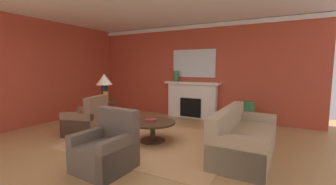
% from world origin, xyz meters
% --- Properties ---
extents(ground_plane, '(8.99, 8.99, 0.00)m').
position_xyz_m(ground_plane, '(0.00, 0.00, 0.00)').
color(ground_plane, tan).
extents(wall_fireplace, '(7.52, 0.12, 2.98)m').
position_xyz_m(wall_fireplace, '(0.00, 2.96, 1.49)').
color(wall_fireplace, '#B7422D').
rests_on(wall_fireplace, ground_plane).
extents(wall_window, '(0.12, 6.40, 2.98)m').
position_xyz_m(wall_window, '(-3.52, 0.30, 1.49)').
color(wall_window, '#B7422D').
rests_on(wall_window, ground_plane).
extents(ceiling_panel, '(7.52, 6.40, 0.06)m').
position_xyz_m(ceiling_panel, '(0.00, 0.30, 3.01)').
color(ceiling_panel, white).
extents(crown_moulding, '(7.52, 0.08, 0.12)m').
position_xyz_m(crown_moulding, '(0.00, 2.88, 2.90)').
color(crown_moulding, white).
extents(area_rug, '(3.36, 2.68, 0.01)m').
position_xyz_m(area_rug, '(0.20, 0.17, 0.01)').
color(area_rug, tan).
rests_on(area_rug, ground_plane).
extents(fireplace, '(1.80, 0.35, 1.16)m').
position_xyz_m(fireplace, '(0.09, 2.75, 0.55)').
color(fireplace, white).
rests_on(fireplace, ground_plane).
extents(mantel_mirror, '(1.43, 0.04, 0.88)m').
position_xyz_m(mantel_mirror, '(0.09, 2.87, 1.75)').
color(mantel_mirror, silver).
extents(sofa, '(0.94, 2.12, 0.85)m').
position_xyz_m(sofa, '(2.09, 0.34, 0.30)').
color(sofa, tan).
rests_on(sofa, ground_plane).
extents(armchair_near_window, '(0.97, 0.97, 0.95)m').
position_xyz_m(armchair_near_window, '(-1.48, -0.15, 0.31)').
color(armchair_near_window, brown).
rests_on(armchair_near_window, ground_plane).
extents(armchair_facing_fireplace, '(0.85, 0.85, 0.95)m').
position_xyz_m(armchair_facing_fireplace, '(0.25, -1.32, 0.31)').
color(armchair_facing_fireplace, brown).
rests_on(armchair_facing_fireplace, ground_plane).
extents(coffee_table, '(1.00, 1.00, 0.45)m').
position_xyz_m(coffee_table, '(0.20, 0.17, 0.34)').
color(coffee_table, '#3D2D1E').
rests_on(coffee_table, ground_plane).
extents(side_table, '(0.56, 0.56, 0.70)m').
position_xyz_m(side_table, '(-1.69, 0.70, 0.40)').
color(side_table, '#3D2D1E').
rests_on(side_table, ground_plane).
extents(table_lamp, '(0.44, 0.44, 0.75)m').
position_xyz_m(table_lamp, '(-1.69, 0.70, 1.22)').
color(table_lamp, black).
rests_on(table_lamp, side_table).
extents(vase_on_side_table, '(0.14, 0.14, 0.28)m').
position_xyz_m(vase_on_side_table, '(-1.54, 0.58, 0.84)').
color(vase_on_side_table, '#B7892D').
rests_on(vase_on_side_table, side_table).
extents(vase_mantel_left, '(0.16, 0.16, 0.35)m').
position_xyz_m(vase_mantel_left, '(-0.46, 2.70, 1.34)').
color(vase_mantel_left, '#33703D').
rests_on(vase_mantel_left, fireplace).
extents(vase_tall_corner, '(0.33, 0.33, 0.70)m').
position_xyz_m(vase_tall_corner, '(1.87, 2.45, 0.35)').
color(vase_tall_corner, '#33703D').
rests_on(vase_tall_corner, ground_plane).
extents(book_red_cover, '(0.27, 0.25, 0.05)m').
position_xyz_m(book_red_cover, '(0.15, 0.16, 0.47)').
color(book_red_cover, maroon).
rests_on(book_red_cover, coffee_table).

